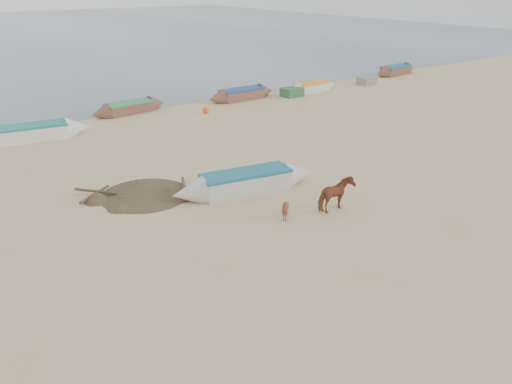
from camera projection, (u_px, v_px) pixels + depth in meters
ground at (327, 260)px, 16.29m from camera, size 140.00×140.00×0.00m
cow_adult at (336, 195)px, 19.44m from camera, size 1.65×0.86×1.34m
calf_front at (285, 210)px, 18.83m from camera, size 0.77×0.70×0.81m
near_canoe at (246, 182)px, 21.23m from camera, size 6.63×2.36×0.93m
debris_pile at (145, 190)px, 21.03m from camera, size 4.66×4.66×0.45m
waterline_canoes at (168, 106)px, 33.82m from camera, size 58.90×4.60×0.88m
beach_clutter at (171, 112)px, 32.91m from camera, size 44.88×3.10×0.64m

